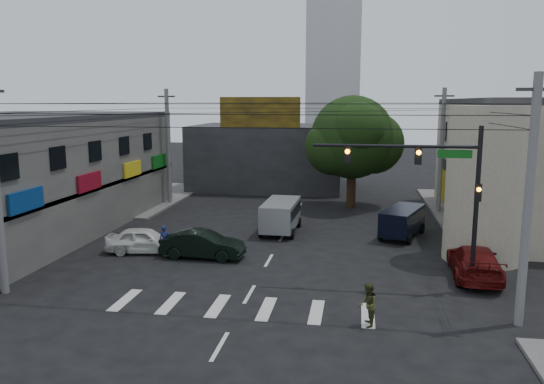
% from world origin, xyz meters
% --- Properties ---
extents(ground, '(160.00, 160.00, 0.00)m').
position_xyz_m(ground, '(0.00, 0.00, 0.00)').
color(ground, black).
rests_on(ground, ground).
extents(sidewalk_far_left, '(16.00, 16.00, 0.15)m').
position_xyz_m(sidewalk_far_left, '(-18.00, 18.00, 0.07)').
color(sidewalk_far_left, '#514F4C').
rests_on(sidewalk_far_left, ground).
extents(sidewalk_far_right, '(16.00, 16.00, 0.15)m').
position_xyz_m(sidewalk_far_right, '(18.00, 18.00, 0.07)').
color(sidewalk_far_right, '#514F4C').
rests_on(sidewalk_far_right, ground).
extents(building_left, '(14.00, 24.00, 7.00)m').
position_xyz_m(building_left, '(-18.00, 6.00, 3.50)').
color(building_left, '#4A4745').
rests_on(building_left, ground).
extents(corner_column, '(4.00, 4.00, 8.00)m').
position_xyz_m(corner_column, '(11.00, 4.00, 4.00)').
color(corner_column, gray).
rests_on(corner_column, ground).
extents(building_far, '(14.00, 10.00, 6.00)m').
position_xyz_m(building_far, '(-4.00, 26.00, 3.00)').
color(building_far, '#232326').
rests_on(building_far, ground).
extents(billboard, '(7.00, 0.30, 2.60)m').
position_xyz_m(billboard, '(-4.00, 21.10, 7.30)').
color(billboard, olive).
rests_on(billboard, building_far).
extents(tower_distant, '(9.00, 9.00, 44.00)m').
position_xyz_m(tower_distant, '(0.00, 70.00, 22.00)').
color(tower_distant, silver).
rests_on(tower_distant, ground).
extents(street_tree, '(6.40, 6.40, 8.70)m').
position_xyz_m(street_tree, '(4.00, 17.00, 5.47)').
color(street_tree, black).
rests_on(street_tree, ground).
extents(traffic_gantry, '(7.10, 0.35, 7.20)m').
position_xyz_m(traffic_gantry, '(7.82, -1.00, 4.83)').
color(traffic_gantry, black).
rests_on(traffic_gantry, ground).
extents(utility_pole_near_right, '(0.32, 0.32, 9.20)m').
position_xyz_m(utility_pole_near_right, '(10.50, -4.50, 4.60)').
color(utility_pole_near_right, '#59595B').
rests_on(utility_pole_near_right, ground).
extents(utility_pole_far_left, '(0.32, 0.32, 9.20)m').
position_xyz_m(utility_pole_far_left, '(-10.50, 16.00, 4.60)').
color(utility_pole_far_left, '#59595B').
rests_on(utility_pole_far_left, ground).
extents(utility_pole_far_right, '(0.32, 0.32, 9.20)m').
position_xyz_m(utility_pole_far_right, '(10.50, 16.00, 4.60)').
color(utility_pole_far_right, '#59595B').
rests_on(utility_pole_far_right, ground).
extents(dark_sedan, '(1.84, 4.52, 1.45)m').
position_xyz_m(dark_sedan, '(-3.53, 1.93, 0.73)').
color(dark_sedan, black).
rests_on(dark_sedan, ground).
extents(white_compact, '(2.92, 4.63, 1.40)m').
position_xyz_m(white_compact, '(-6.99, 2.37, 0.70)').
color(white_compact, silver).
rests_on(white_compact, ground).
extents(maroon_sedan, '(2.70, 5.46, 1.52)m').
position_xyz_m(maroon_sedan, '(10.00, 0.93, 0.76)').
color(maroon_sedan, '#510B0B').
rests_on(maroon_sedan, ground).
extents(silver_minivan, '(4.70, 2.13, 1.99)m').
position_xyz_m(silver_minivan, '(-0.27, 8.17, 0.99)').
color(silver_minivan, gray).
rests_on(silver_minivan, ground).
extents(navy_van, '(5.53, 4.53, 1.78)m').
position_xyz_m(navy_van, '(7.25, 8.15, 0.89)').
color(navy_van, black).
rests_on(navy_van, ground).
extents(traffic_officer, '(0.86, 0.81, 1.60)m').
position_xyz_m(traffic_officer, '(-5.73, 2.15, 0.80)').
color(traffic_officer, '#162050').
rests_on(traffic_officer, ground).
extents(pedestrian_olive, '(0.86, 0.70, 1.65)m').
position_xyz_m(pedestrian_olive, '(4.96, -5.52, 0.82)').
color(pedestrian_olive, '#373D1C').
rests_on(pedestrian_olive, ground).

